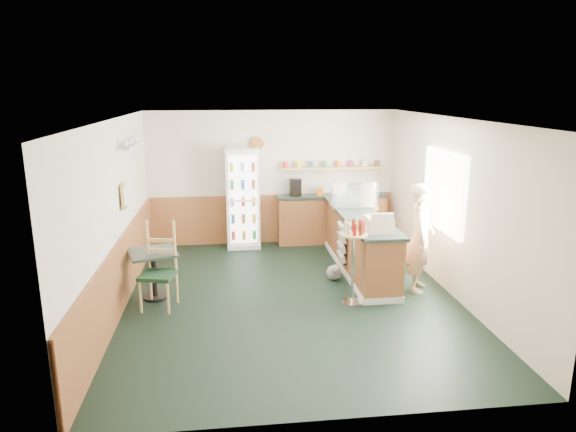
{
  "coord_description": "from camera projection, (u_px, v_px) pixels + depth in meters",
  "views": [
    {
      "loc": [
        -0.9,
        -7.26,
        3.12
      ],
      "look_at": [
        0.04,
        0.6,
        1.14
      ],
      "focal_mm": 32.0,
      "sensor_mm": 36.0,
      "label": 1
    }
  ],
  "objects": [
    {
      "name": "cafe_table",
      "position": [
        154.0,
        265.0,
        7.73
      ],
      "size": [
        0.84,
        0.84,
        0.74
      ],
      "rotation": [
        0.0,
        0.0,
        0.3
      ],
      "color": "black",
      "rests_on": "ground"
    },
    {
      "name": "back_counter",
      "position": [
        331.0,
        217.0,
        10.55
      ],
      "size": [
        2.24,
        0.42,
        1.69
      ],
      "color": "#9F5F33",
      "rests_on": "ground"
    },
    {
      "name": "cafe_chair",
      "position": [
        158.0,
        262.0,
        7.45
      ],
      "size": [
        0.56,
        0.56,
        1.26
      ],
      "rotation": [
        0.0,
        0.0,
        -0.22
      ],
      "color": "black",
      "rests_on": "ground"
    },
    {
      "name": "display_case",
      "position": [
        354.0,
        196.0,
        9.25
      ],
      "size": [
        0.81,
        0.42,
        0.46
      ],
      "color": "silver",
      "rests_on": "service_counter"
    },
    {
      "name": "room_envelope",
      "position": [
        271.0,
        191.0,
        8.16
      ],
      "size": [
        5.04,
        6.02,
        2.72
      ],
      "color": "beige",
      "rests_on": "ground"
    },
    {
      "name": "condiment_stand",
      "position": [
        354.0,
        249.0,
        7.47
      ],
      "size": [
        0.4,
        0.4,
        1.26
      ],
      "rotation": [
        0.0,
        0.0,
        -0.18
      ],
      "color": "silver",
      "rests_on": "ground"
    },
    {
      "name": "dog_doorstop",
      "position": [
        334.0,
        272.0,
        8.55
      ],
      "size": [
        0.25,
        0.32,
        0.3
      ],
      "rotation": [
        0.0,
        0.0,
        -0.33
      ],
      "color": "gray",
      "rests_on": "ground"
    },
    {
      "name": "newspaper_rack",
      "position": [
        342.0,
        243.0,
        8.7
      ],
      "size": [
        0.09,
        0.42,
        0.67
      ],
      "color": "black",
      "rests_on": "ground"
    },
    {
      "name": "drinks_fridge",
      "position": [
        243.0,
        198.0,
        10.18
      ],
      "size": [
        0.66,
        0.54,
        1.99
      ],
      "color": "white",
      "rests_on": "ground"
    },
    {
      "name": "service_counter",
      "position": [
        360.0,
        245.0,
        8.93
      ],
      "size": [
        0.68,
        3.01,
        1.01
      ],
      "color": "#9F5F33",
      "rests_on": "ground"
    },
    {
      "name": "ground",
      "position": [
        290.0,
        298.0,
        7.85
      ],
      "size": [
        6.0,
        6.0,
        0.0
      ],
      "primitive_type": "plane",
      "color": "black",
      "rests_on": "ground"
    },
    {
      "name": "cash_register",
      "position": [
        379.0,
        224.0,
        7.76
      ],
      "size": [
        0.38,
        0.4,
        0.22
      ],
      "primitive_type": "cube",
      "rotation": [
        0.0,
        0.0,
        0.01
      ],
      "color": "beige",
      "rests_on": "service_counter"
    },
    {
      "name": "shopkeeper",
      "position": [
        420.0,
        238.0,
        7.98
      ],
      "size": [
        0.6,
        0.69,
        1.71
      ],
      "primitive_type": "imported",
      "rotation": [
        0.0,
        0.0,
        1.17
      ],
      "color": "tan",
      "rests_on": "ground"
    }
  ]
}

